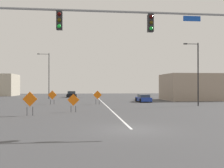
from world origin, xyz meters
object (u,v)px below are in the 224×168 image
Objects in this scene: construction_sign_right_shoulder at (73,101)px; traffic_signal_assembly at (62,32)px; construction_sign_right_lane at (97,96)px; construction_sign_median_near at (52,96)px; car_blue_distant at (143,98)px; street_lamp_near_right at (197,71)px; street_lamp_mid_left at (48,74)px; construction_sign_median_far at (30,100)px; car_black_mid at (72,94)px.

traffic_signal_assembly is at bearing -91.00° from construction_sign_right_shoulder.
construction_sign_right_lane is 0.99× the size of construction_sign_median_near.
traffic_signal_assembly is 28.39m from car_blue_distant.
construction_sign_right_shoulder is (-15.68, -6.14, -3.42)m from street_lamp_near_right.
construction_sign_right_shoulder is at bearing -76.72° from street_lamp_mid_left.
traffic_signal_assembly is at bearing -133.45° from street_lamp_near_right.
construction_sign_right_lane is 6.46m from construction_sign_median_near.
traffic_signal_assembly is at bearing -98.31° from construction_sign_right_lane.
construction_sign_median_near is (-6.42, 0.72, 0.01)m from construction_sign_right_lane.
construction_sign_median_near is (0.15, 13.98, -0.11)m from construction_sign_median_far.
construction_sign_median_far reaches higher than construction_sign_right_lane.
construction_sign_right_shoulder is at bearing -158.61° from street_lamp_near_right.
traffic_signal_assembly reaches higher than car_black_mid.
construction_sign_right_lane is at bearing 160.65° from street_lamp_near_right.
street_lamp_near_right is 4.22× the size of construction_sign_right_lane.
construction_sign_right_shoulder is 0.93× the size of construction_sign_right_lane.
street_lamp_near_right is 1.91× the size of car_blue_distant.
car_black_mid is at bearing 122.41° from street_lamp_near_right.
car_black_mid is (-1.79, 44.55, -5.10)m from traffic_signal_assembly.
traffic_signal_assembly is 4.22× the size of car_black_mid.
street_lamp_near_right is (15.87, 16.75, -1.21)m from traffic_signal_assembly.
street_lamp_mid_left reaches higher than construction_sign_median_far.
construction_sign_median_far is 13.98m from construction_sign_median_near.
car_black_mid is at bearing 87.36° from construction_sign_median_far.
construction_sign_median_far is at bearing 113.56° from traffic_signal_assembly.
construction_sign_right_shoulder is at bearing 35.82° from construction_sign_median_far.
construction_sign_right_lane is at bearing -6.38° from construction_sign_median_near.
construction_sign_median_near reaches higher than construction_sign_right_lane.
construction_sign_right_shoulder is 0.92× the size of construction_sign_median_near.
street_lamp_mid_left reaches higher than traffic_signal_assembly.
street_lamp_mid_left is at bearing 95.14° from construction_sign_median_far.
car_blue_distant is at bearing 51.16° from construction_sign_median_far.
construction_sign_right_lane is at bearing -149.80° from car_blue_distant.
construction_sign_median_far is 0.55× the size of car_black_mid.
street_lamp_near_right is 4.52× the size of construction_sign_right_shoulder.
construction_sign_right_lane is at bearing -78.16° from car_black_mid.
street_lamp_mid_left is 4.36× the size of construction_sign_median_far.
street_lamp_mid_left is 2.13× the size of car_blue_distant.
construction_sign_median_far is 1.08× the size of construction_sign_right_lane.
construction_sign_median_near is (2.79, -15.32, -3.84)m from street_lamp_mid_left.
traffic_signal_assembly reaches higher than construction_sign_median_far.
street_lamp_near_right reaches higher than traffic_signal_assembly.
car_blue_distant is at bearing 67.17° from traffic_signal_assembly.
construction_sign_median_far is 1.16× the size of construction_sign_right_shoulder.
construction_sign_right_shoulder is at bearing -72.82° from construction_sign_median_near.
car_blue_distant is (10.65, 15.13, -0.54)m from construction_sign_right_shoulder.
car_blue_distant is at bearing -34.25° from street_lamp_mid_left.
traffic_signal_assembly is at bearing -81.39° from construction_sign_median_near.
car_black_mid is (1.69, 36.59, -0.68)m from construction_sign_median_far.
traffic_signal_assembly is 1.99× the size of street_lamp_near_right.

